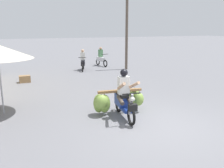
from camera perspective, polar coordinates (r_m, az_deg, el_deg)
The scene contains 6 objects.
ground_plane at distance 7.35m, azimuth 10.99°, elevation -9.67°, with size 120.00×120.00×0.00m, color slate.
motorbike_main_loaded at distance 7.92m, azimuth 1.41°, elevation -3.64°, with size 1.80×1.76×1.58m.
motorbike_distant_ahead_left at distance 16.44m, azimuth -6.85°, elevation 5.21°, with size 0.71×1.56×1.40m.
motorbike_distant_ahead_right at distance 18.21m, azimuth -2.62°, elevation 6.06°, with size 0.55×1.61×1.40m.
produce_crate at distance 13.51m, azimuth -19.81°, elevation 1.11°, with size 0.56×0.40×0.36m, color olive.
utility_pole at distance 16.56m, azimuth 3.48°, elevation 12.39°, with size 0.18×0.18×5.20m, color brown.
Camera 1 is at (-3.88, -5.57, 2.83)m, focal length 38.90 mm.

